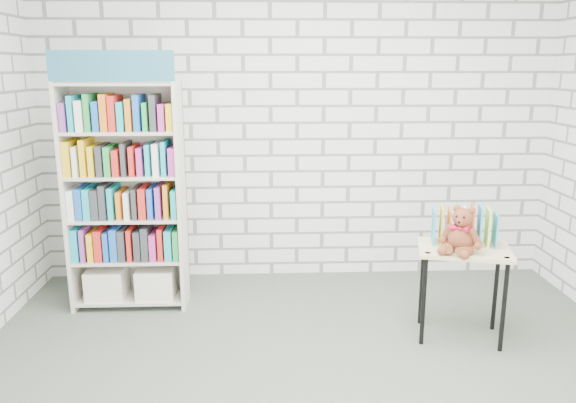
{
  "coord_description": "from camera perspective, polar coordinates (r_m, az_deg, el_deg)",
  "views": [
    {
      "loc": [
        -0.29,
        -2.94,
        1.88
      ],
      "look_at": [
        -0.13,
        0.95,
        0.94
      ],
      "focal_mm": 35.0,
      "sensor_mm": 36.0,
      "label": 1
    }
  ],
  "objects": [
    {
      "name": "bookshelf",
      "position": [
        4.54,
        -16.13,
        0.65
      ],
      "size": [
        0.89,
        0.35,
        1.99
      ],
      "color": "beige",
      "rests_on": "ground"
    },
    {
      "name": "display_table",
      "position": [
        4.09,
        17.38,
        -5.75
      ],
      "size": [
        0.7,
        0.56,
        0.66
      ],
      "color": "#CFB67C",
      "rests_on": "ground"
    },
    {
      "name": "room_shell",
      "position": [
        2.96,
        3.28,
        11.65
      ],
      "size": [
        4.52,
        4.02,
        2.81
      ],
      "color": "silver",
      "rests_on": "ground"
    },
    {
      "name": "teddy_bear",
      "position": [
        3.93,
        17.17,
        -3.17
      ],
      "size": [
        0.3,
        0.3,
        0.31
      ],
      "color": "brown",
      "rests_on": "display_table"
    },
    {
      "name": "ground",
      "position": [
        3.5,
        2.87,
        -18.93
      ],
      "size": [
        4.5,
        4.5,
        0.0
      ],
      "primitive_type": "plane",
      "color": "#454F43",
      "rests_on": "ground"
    },
    {
      "name": "table_books",
      "position": [
        4.12,
        17.46,
        -2.4
      ],
      "size": [
        0.46,
        0.29,
        0.26
      ],
      "color": "teal",
      "rests_on": "display_table"
    }
  ]
}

